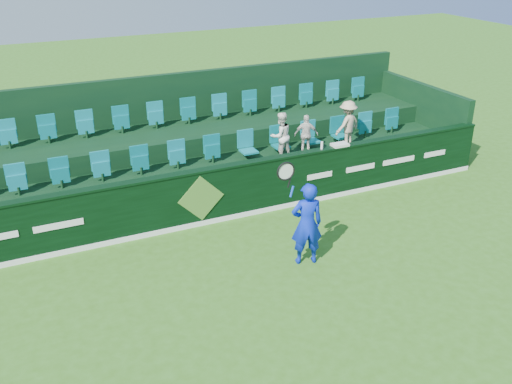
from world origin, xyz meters
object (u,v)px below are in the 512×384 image
spectator_left (281,136)px  drinks_bottle (322,145)px  spectator_right (348,124)px  towel (340,145)px  tennis_player (306,223)px  spectator_middle (306,135)px

spectator_left → drinks_bottle: 1.25m
spectator_right → drinks_bottle: spectator_right is taller
towel → drinks_bottle: size_ratio=2.19×
drinks_bottle → tennis_player: bearing=-126.0°
spectator_left → towel: 1.55m
drinks_bottle → spectator_left: bearing=116.3°
spectator_left → spectator_right: size_ratio=0.95×
tennis_player → towel: (2.32, 2.47, 0.48)m
spectator_right → towel: size_ratio=3.13×
spectator_right → drinks_bottle: 1.85m
towel → spectator_left: bearing=133.8°
spectator_middle → spectator_right: size_ratio=0.83×
spectator_middle → drinks_bottle: spectator_middle is taller
spectator_middle → spectator_right: 1.27m
tennis_player → spectator_middle: 4.13m
tennis_player → spectator_middle: size_ratio=2.23×
spectator_left → towel: spectator_left is taller
spectator_right → drinks_bottle: size_ratio=6.86×
tennis_player → spectator_right: tennis_player is taller
spectator_left → tennis_player: bearing=62.8°
spectator_middle → towel: size_ratio=2.60×
tennis_player → towel: size_ratio=5.78×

